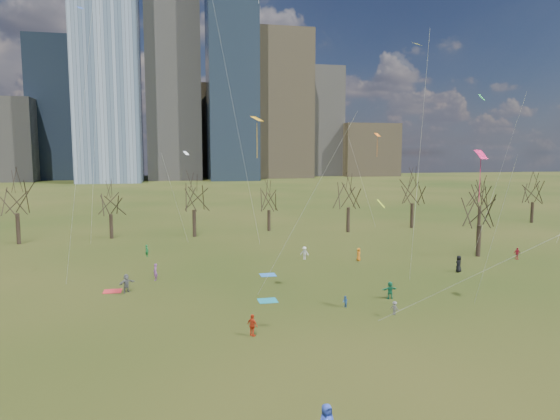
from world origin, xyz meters
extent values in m
plane|color=black|center=(0.00, 0.00, 0.00)|extent=(500.00, 500.00, 0.00)
cube|color=slate|center=(-35.00, 190.00, 59.00)|extent=(26.00, 26.00, 118.00)
cube|color=slate|center=(-8.00, 205.00, 47.50)|extent=(24.00, 24.00, 95.00)
cube|color=#384C66|center=(18.00, 195.00, 52.50)|extent=(22.00, 22.00, 105.00)
cube|color=#726347|center=(45.00, 215.00, 36.00)|extent=(28.00, 28.00, 72.00)
cube|color=#384C66|center=(-60.00, 220.00, 32.50)|extent=(25.00, 25.00, 65.00)
cube|color=slate|center=(70.00, 230.00, 29.00)|extent=(22.00, 22.00, 58.00)
cube|color=#726347|center=(5.00, 240.00, 24.00)|extent=(30.00, 30.00, 48.00)
cube|color=#726347|center=(95.00, 225.00, 14.00)|extent=(30.00, 28.00, 28.00)
cylinder|color=black|center=(-31.00, 39.00, 2.14)|extent=(0.55, 0.55, 4.28)
cylinder|color=black|center=(-19.00, 41.00, 1.80)|extent=(0.52, 0.52, 3.60)
cylinder|color=black|center=(-7.00, 40.00, 2.02)|extent=(0.54, 0.54, 4.05)
cylinder|color=black|center=(5.00, 43.00, 1.69)|extent=(0.51, 0.51, 3.38)
cylinder|color=black|center=(17.00, 39.00, 1.98)|extent=(0.54, 0.54, 3.96)
cylinder|color=black|center=(29.00, 41.00, 2.07)|extent=(0.54, 0.54, 4.14)
cylinder|color=black|center=(41.00, 40.00, 1.75)|extent=(0.52, 0.52, 3.51)
cylinder|color=black|center=(53.00, 42.00, 1.87)|extent=(0.53, 0.53, 3.74)
cylinder|color=black|center=(26.00, 18.00, 1.91)|extent=(0.53, 0.53, 3.83)
cube|color=#17758A|center=(-2.51, 5.53, 0.01)|extent=(1.60, 1.50, 0.03)
cube|color=blue|center=(-0.77, 14.34, 0.01)|extent=(1.60, 1.50, 0.03)
cube|color=red|center=(-15.74, 11.40, 0.01)|extent=(1.60, 1.50, 0.03)
imported|color=slate|center=(6.44, -0.20, 0.53)|extent=(0.74, 0.78, 1.06)
imported|color=red|center=(-5.10, -2.35, 0.78)|extent=(0.85, 0.96, 1.55)
imported|color=#186F4A|center=(7.92, 3.84, 0.76)|extent=(1.45, 0.58, 1.53)
imported|color=black|center=(19.13, 11.21, 0.89)|extent=(1.04, 0.97, 1.78)
imported|color=#894A94|center=(-12.03, 14.62, 0.84)|extent=(0.44, 0.63, 1.68)
imported|color=blue|center=(3.32, 2.38, 0.47)|extent=(0.42, 0.50, 0.94)
imported|color=silver|center=(4.93, 20.90, 0.77)|extent=(1.14, 0.99, 1.53)
imported|color=#A5172A|center=(29.47, 15.48, 0.71)|extent=(0.85, 0.40, 1.42)
imported|color=slate|center=(-14.45, 10.80, 0.84)|extent=(1.56, 1.32, 1.69)
imported|color=orange|center=(10.90, 18.81, 0.76)|extent=(0.69, 0.85, 1.52)
imported|color=#1A7636|center=(-13.35, 26.52, 0.73)|extent=(0.60, 0.63, 1.46)
plane|color=#F8AB14|center=(-3.82, 2.83, 15.11)|extent=(1.32, 1.31, 0.40)
cylinder|color=silver|center=(-1.43, -1.50, 8.25)|extent=(4.79, 8.68, 13.72)
cylinder|color=#F8AB14|center=(-3.82, 2.83, 13.47)|extent=(0.04, 0.04, 2.70)
plane|color=yellow|center=(10.04, 4.44, 21.58)|extent=(1.09, 1.06, 0.31)
cylinder|color=silver|center=(9.21, 1.86, 11.49)|extent=(1.68, 5.18, 20.18)
plane|color=#E71958|center=(11.56, -2.88, 12.42)|extent=(1.09, 0.89, 0.66)
cylinder|color=silver|center=(11.27, -5.21, 6.91)|extent=(0.60, 4.67, 11.03)
cylinder|color=#E71958|center=(11.56, -2.88, 10.55)|extent=(0.04, 0.04, 3.15)
cylinder|color=silver|center=(-17.00, 5.51, 13.38)|extent=(4.51, 7.70, 23.97)
cylinder|color=silver|center=(-3.15, 21.22, 16.80)|extent=(6.83, 7.02, 30.80)
plane|color=green|center=(23.78, 15.41, 18.69)|extent=(1.17, 1.11, 0.70)
cylinder|color=silver|center=(24.40, 12.56, 10.05)|extent=(1.26, 5.71, 17.30)
plane|color=blue|center=(-20.18, 29.38, 29.45)|extent=(1.22, 1.19, 0.39)
cylinder|color=silver|center=(-18.60, 25.94, 15.42)|extent=(3.18, 6.90, 28.05)
plane|color=orange|center=(20.16, 35.56, 15.21)|extent=(1.17, 1.07, 0.54)
cylinder|color=silver|center=(16.94, 33.29, 8.30)|extent=(6.45, 4.57, 13.82)
cylinder|color=orange|center=(20.16, 35.56, 13.42)|extent=(0.04, 0.04, 3.00)
plane|color=#C5E524|center=(2.97, -5.02, 9.26)|extent=(0.78, 0.85, 0.53)
cylinder|color=silver|center=(6.45, -9.77, 5.33)|extent=(6.98, 9.53, 7.87)
plane|color=white|center=(-8.38, 27.72, 12.50)|extent=(1.00, 0.98, 0.48)
cylinder|color=silver|center=(-9.80, 23.05, 6.95)|extent=(2.84, 9.36, 11.11)
camera|label=1|loc=(-10.36, -35.02, 12.54)|focal=32.00mm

